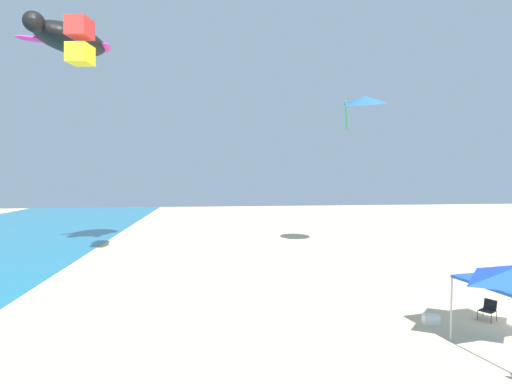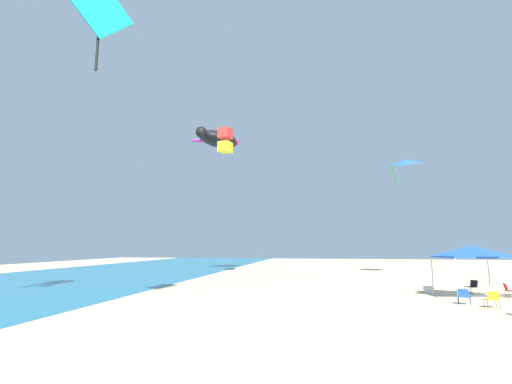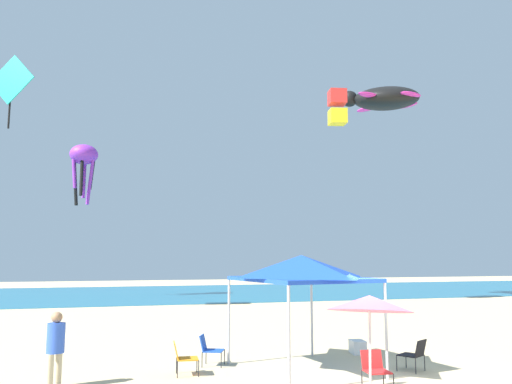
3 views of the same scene
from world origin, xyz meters
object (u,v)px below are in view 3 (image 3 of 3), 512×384
object	(u,v)px
kite_box_red	(337,107)
folding_chair_facing_ocean	(183,356)
cooler_box	(358,347)
kite_octopus_purple	(84,158)
folding_chair_near_cooler	(415,353)
folding_chair_left_of_tent	(375,367)
person_beachcomber	(56,343)
kite_turtle_black	(384,99)
beach_umbrella	(370,303)
kite_diamond_teal	(11,82)
folding_chair_right_of_tent	(209,348)
canopy_tent	(301,268)

from	to	relation	value
kite_box_red	folding_chair_facing_ocean	bearing A→B (deg)	65.62
cooler_box	kite_octopus_purple	xyz separation A→B (m)	(-9.32, 25.62, 10.33)
folding_chair_near_cooler	folding_chair_left_of_tent	world-z (taller)	same
person_beachcomber	kite_turtle_black	world-z (taller)	kite_turtle_black
beach_umbrella	folding_chair_near_cooler	bearing A→B (deg)	42.56
beach_umbrella	kite_diamond_teal	xyz separation A→B (m)	(-10.55, 20.49, 10.66)
person_beachcomber	folding_chair_facing_ocean	bearing A→B (deg)	129.21
folding_chair_near_cooler	folding_chair_facing_ocean	size ratio (longest dim) A/B	1.00
kite_turtle_black	kite_box_red	size ratio (longest dim) A/B	2.58
person_beachcomber	kite_diamond_teal	bearing A→B (deg)	-134.52
folding_chair_near_cooler	person_beachcomber	xyz separation A→B (m)	(-8.80, 0.89, 0.51)
folding_chair_facing_ocean	folding_chair_left_of_tent	world-z (taller)	same
cooler_box	folding_chair_right_of_tent	bearing A→B (deg)	-174.94
kite_box_red	folding_chair_right_of_tent	bearing A→B (deg)	65.97
canopy_tent	kite_turtle_black	world-z (taller)	kite_turtle_black
canopy_tent	kite_octopus_purple	bearing A→B (deg)	103.92
kite_box_red	kite_turtle_black	bearing A→B (deg)	-143.29
beach_umbrella	person_beachcomber	distance (m)	7.09
folding_chair_right_of_tent	beach_umbrella	bearing A→B (deg)	-129.90
folding_chair_right_of_tent	kite_box_red	xyz separation A→B (m)	(11.79, 15.92, 12.50)
folding_chair_right_of_tent	person_beachcomber	size ratio (longest dim) A/B	0.49
kite_octopus_purple	kite_turtle_black	distance (m)	23.12
folding_chair_near_cooler	kite_box_red	xyz separation A→B (m)	(6.83, 18.16, 12.50)
beach_umbrella	kite_octopus_purple	size ratio (longest dim) A/B	0.50
folding_chair_near_cooler	folding_chair_right_of_tent	bearing A→B (deg)	-54.92
beach_umbrella	kite_octopus_purple	distance (m)	32.57
person_beachcomber	folding_chair_left_of_tent	bearing A→B (deg)	104.11
beach_umbrella	folding_chair_left_of_tent	size ratio (longest dim) A/B	2.84
folding_chair_right_of_tent	kite_octopus_purple	bearing A→B (deg)	32.75
person_beachcomber	canopy_tent	bearing A→B (deg)	121.34
folding_chair_near_cooler	folding_chair_left_of_tent	bearing A→B (deg)	3.47
kite_turtle_black	kite_diamond_teal	size ratio (longest dim) A/B	1.41
kite_box_red	kite_diamond_teal	xyz separation A→B (m)	(-19.95, -0.03, -0.33)
folding_chair_right_of_tent	folding_chair_near_cooler	bearing A→B (deg)	-91.68
folding_chair_facing_ocean	folding_chair_left_of_tent	xyz separation A→B (m)	(3.95, -2.56, 0.00)
beach_umbrella	folding_chair_near_cooler	distance (m)	3.80
folding_chair_left_of_tent	person_beachcomber	bearing A→B (deg)	168.74
folding_chair_right_of_tent	kite_turtle_black	size ratio (longest dim) A/B	0.13
folding_chair_near_cooler	kite_turtle_black	world-z (taller)	kite_turtle_black
kite_box_red	folding_chair_left_of_tent	bearing A→B (deg)	78.36
folding_chair_facing_ocean	folding_chair_near_cooler	bearing A→B (deg)	-97.25
folding_chair_near_cooler	cooler_box	xyz separation A→B (m)	(-0.23, 2.67, -0.27)
canopy_tent	kite_box_red	xyz separation A→B (m)	(9.60, 17.28, 10.34)
kite_turtle_black	folding_chair_facing_ocean	bearing A→B (deg)	74.01
folding_chair_left_of_tent	kite_box_red	world-z (taller)	kite_box_red
beach_umbrella	kite_turtle_black	distance (m)	29.74
kite_octopus_purple	kite_turtle_black	bearing A→B (deg)	135.60
kite_octopus_purple	kite_turtle_black	xyz separation A→B (m)	(21.33, -7.90, 4.17)
canopy_tent	cooler_box	bearing A→B (deg)	35.17
cooler_box	kite_octopus_purple	bearing A→B (deg)	109.99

